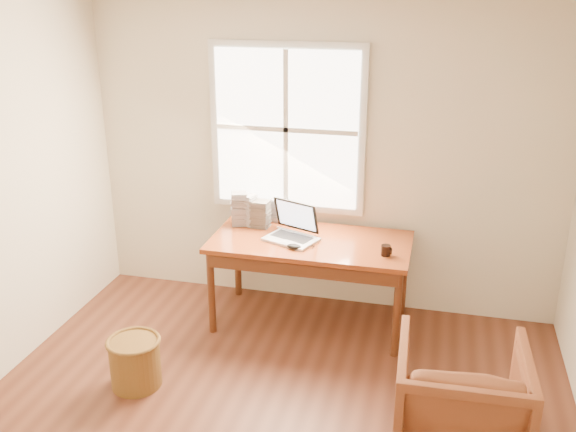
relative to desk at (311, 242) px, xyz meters
name	(u,v)px	position (x,y,z in m)	size (l,w,h in m)	color
room_shell	(245,256)	(-0.02, -1.64, 0.59)	(4.04, 4.54, 2.64)	brown
desk	(311,242)	(0.00, 0.00, 0.00)	(1.60, 0.80, 0.04)	brown
armchair	(460,399)	(1.20, -1.29, -0.37)	(0.76, 0.78, 0.71)	brown
wicker_stool	(135,363)	(-1.01, -1.16, -0.55)	(0.35, 0.35, 0.35)	brown
laptop	(291,221)	(-0.15, -0.05, 0.19)	(0.44, 0.46, 0.33)	silver
mouse	(294,247)	(-0.09, -0.21, 0.04)	(0.12, 0.07, 0.04)	black
coffee_mug	(386,250)	(0.62, -0.16, 0.06)	(0.07, 0.07, 0.08)	black
cd_stack_a	(247,209)	(-0.60, 0.20, 0.16)	(0.14, 0.12, 0.27)	#B8BDC5
cd_stack_b	(260,214)	(-0.47, 0.19, 0.13)	(0.15, 0.13, 0.23)	#28272C
cd_stack_c	(239,209)	(-0.66, 0.17, 0.17)	(0.13, 0.11, 0.29)	#ABA9B7
cd_stack_d	(280,210)	(-0.35, 0.36, 0.12)	(0.16, 0.14, 0.20)	silver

